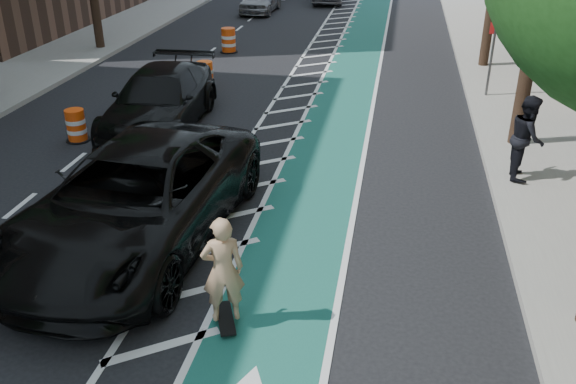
% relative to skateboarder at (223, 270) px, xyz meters
% --- Properties ---
extents(ground, '(120.00, 120.00, 0.00)m').
position_rel_skateboarder_xyz_m(ground, '(-2.30, 0.68, -1.01)').
color(ground, black).
rests_on(ground, ground).
extents(bike_lane, '(2.00, 90.00, 0.01)m').
position_rel_skateboarder_xyz_m(bike_lane, '(0.70, 10.68, -1.01)').
color(bike_lane, '#175247').
rests_on(bike_lane, ground).
extents(buffer_strip, '(1.40, 90.00, 0.01)m').
position_rel_skateboarder_xyz_m(buffer_strip, '(-0.80, 10.68, -1.01)').
color(buffer_strip, silver).
rests_on(buffer_strip, ground).
extents(sidewalk_right, '(5.00, 90.00, 0.15)m').
position_rel_skateboarder_xyz_m(sidewalk_right, '(7.20, 10.68, -0.94)').
color(sidewalk_right, gray).
rests_on(sidewalk_right, ground).
extents(curb_right, '(0.12, 90.00, 0.16)m').
position_rel_skateboarder_xyz_m(curb_right, '(4.75, 10.68, -0.93)').
color(curb_right, gray).
rests_on(curb_right, ground).
extents(curb_left, '(0.12, 90.00, 0.16)m').
position_rel_skateboarder_xyz_m(curb_left, '(-9.35, 10.68, -0.93)').
color(curb_left, gray).
rests_on(curb_left, ground).
extents(sign_post, '(0.35, 0.08, 2.47)m').
position_rel_skateboarder_xyz_m(sign_post, '(5.30, 12.68, 0.34)').
color(sign_post, '#4C4C4C').
rests_on(sign_post, ground).
extents(skateboard, '(0.55, 0.89, 0.12)m').
position_rel_skateboarder_xyz_m(skateboard, '(0.00, -0.00, -0.92)').
color(skateboard, black).
rests_on(skateboard, ground).
extents(skateboarder, '(0.77, 0.65, 1.80)m').
position_rel_skateboarder_xyz_m(skateboarder, '(0.00, 0.00, 0.00)').
color(skateboarder, tan).
rests_on(skateboarder, skateboard).
extents(suv_near, '(3.64, 7.01, 1.89)m').
position_rel_skateboarder_xyz_m(suv_near, '(-2.30, 2.16, -0.07)').
color(suv_near, black).
rests_on(suv_near, ground).
extents(suv_far, '(2.61, 5.80, 1.65)m').
position_rel_skateboarder_xyz_m(suv_far, '(-4.20, 8.27, -0.19)').
color(suv_far, black).
rests_on(suv_far, ground).
extents(pedestrian, '(0.81, 1.00, 1.96)m').
position_rel_skateboarder_xyz_m(pedestrian, '(5.40, 6.27, 0.12)').
color(pedestrian, black).
rests_on(pedestrian, sidewalk_right).
extents(barrel_a, '(0.65, 0.65, 0.89)m').
position_rel_skateboarder_xyz_m(barrel_a, '(-6.10, 6.88, -0.60)').
color(barrel_a, '#EE470C').
rests_on(barrel_a, ground).
extents(barrel_b, '(0.69, 0.69, 0.94)m').
position_rel_skateboarder_xyz_m(barrel_b, '(-4.10, 12.19, -0.57)').
color(barrel_b, '#FE550D').
rests_on(barrel_b, ground).
extents(barrel_c, '(0.74, 0.74, 1.01)m').
position_rel_skateboarder_xyz_m(barrel_c, '(-4.70, 17.42, -0.54)').
color(barrel_c, '#EC470C').
rests_on(barrel_c, ground).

